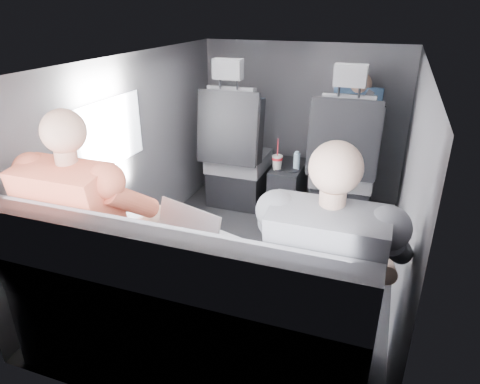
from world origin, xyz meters
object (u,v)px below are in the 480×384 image
(passenger_rear_right, at_px, (328,280))
(passenger_front_right, at_px, (355,124))
(front_seat_right, at_px, (343,174))
(rear_bench, at_px, (185,325))
(soda_cup, at_px, (277,162))
(water_bottle, at_px, (297,161))
(laptop_black, at_px, (327,258))
(laptop_white, at_px, (103,220))
(center_console, at_px, (288,187))
(passenger_rear_left, at_px, (97,233))
(front_seat_left, at_px, (237,161))
(laptop_silver, at_px, (197,237))

(passenger_rear_right, distance_m, passenger_front_right, 2.07)
(front_seat_right, height_order, rear_bench, front_seat_right)
(rear_bench, bearing_deg, soda_cup, 92.14)
(rear_bench, xyz_separation_m, water_bottle, (0.08, 1.88, 0.16))
(laptop_black, bearing_deg, laptop_white, -178.06)
(center_console, distance_m, passenger_rear_right, 1.99)
(water_bottle, xyz_separation_m, passenger_rear_left, (-0.57, -1.79, 0.17))
(front_seat_right, relative_size, laptop_white, 3.31)
(laptop_white, height_order, passenger_rear_left, passenger_rear_left)
(front_seat_left, relative_size, laptop_silver, 3.08)
(laptop_white, bearing_deg, water_bottle, 69.22)
(front_seat_right, distance_m, laptop_silver, 1.76)
(laptop_silver, xyz_separation_m, laptop_black, (0.61, 0.03, -0.00))
(front_seat_right, height_order, soda_cup, front_seat_right)
(passenger_rear_left, bearing_deg, soda_cup, 76.16)
(water_bottle, relative_size, laptop_white, 0.40)
(rear_bench, height_order, water_bottle, rear_bench)
(soda_cup, distance_m, laptop_white, 1.68)
(front_seat_left, relative_size, passenger_front_right, 1.75)
(passenger_rear_right, bearing_deg, center_console, 108.10)
(soda_cup, relative_size, passenger_rear_left, 0.21)
(water_bottle, relative_size, laptop_black, 0.42)
(front_seat_left, bearing_deg, water_bottle, -2.24)
(laptop_silver, bearing_deg, soda_cup, 91.34)
(front_seat_right, distance_m, soda_cup, 0.53)
(laptop_white, relative_size, laptop_black, 1.05)
(front_seat_left, bearing_deg, front_seat_right, 0.00)
(front_seat_right, relative_size, laptop_silver, 3.08)
(laptop_silver, relative_size, passenger_front_right, 0.57)
(laptop_white, bearing_deg, laptop_silver, 0.82)
(rear_bench, height_order, passenger_front_right, passenger_front_right)
(laptop_white, xyz_separation_m, passenger_rear_left, (0.06, -0.13, 0.01))
(soda_cup, height_order, passenger_rear_left, passenger_rear_left)
(water_bottle, bearing_deg, center_console, 142.23)
(front_seat_left, height_order, soda_cup, front_seat_left)
(soda_cup, xyz_separation_m, passenger_front_right, (0.55, 0.34, 0.28))
(front_seat_left, xyz_separation_m, passenger_front_right, (0.93, 0.26, 0.34))
(water_bottle, distance_m, passenger_front_right, 0.56)
(front_seat_right, xyz_separation_m, laptop_black, (0.12, -1.64, 0.23))
(rear_bench, bearing_deg, front_seat_right, 76.69)
(laptop_white, xyz_separation_m, laptop_black, (1.13, 0.04, -0.00))
(laptop_black, bearing_deg, laptop_silver, -177.11)
(laptop_black, height_order, passenger_front_right, passenger_front_right)
(center_console, xyz_separation_m, passenger_rear_right, (0.60, -1.85, 0.43))
(water_bottle, xyz_separation_m, passenger_rear_right, (0.53, -1.79, 0.16))
(laptop_black, bearing_deg, water_bottle, 107.01)
(front_seat_right, bearing_deg, front_seat_left, 180.00)
(laptop_white, distance_m, passenger_rear_right, 1.16)
(front_seat_right, relative_size, passenger_rear_right, 1.02)
(front_seat_left, relative_size, center_console, 2.64)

